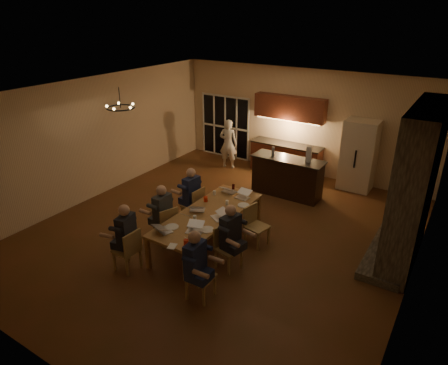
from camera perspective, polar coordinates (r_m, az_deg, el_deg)
floor at (r=9.34m, az=-0.38°, el=-7.12°), size 9.00×9.00×0.00m
back_wall at (r=12.48m, az=11.02°, el=8.49°), size 8.00×0.04×3.20m
left_wall at (r=11.21m, az=-18.06°, el=6.01°), size 0.04×9.00×3.20m
right_wall at (r=7.46m, az=26.60°, el=-4.29°), size 0.04×9.00×3.20m
ceiling at (r=8.17m, az=-0.45°, el=12.66°), size 8.00×9.00×0.04m
french_doors at (r=13.76m, az=0.22°, el=7.95°), size 1.86×0.08×2.10m
fireplace at (r=8.58m, az=25.58°, el=-0.55°), size 0.58×2.50×3.20m
kitchenette at (r=12.42m, az=9.03°, el=6.62°), size 2.24×0.68×2.40m
refrigerator at (r=11.79m, az=18.67°, el=3.69°), size 0.90×0.68×2.00m
dining_table at (r=8.75m, az=-2.24°, el=-6.58°), size 1.10×2.91×0.75m
bar_island at (r=11.05m, az=9.00°, el=0.81°), size 1.98×0.70×1.08m
chair_left_near at (r=8.14m, az=-13.77°, el=-9.29°), size 0.45×0.45×0.89m
chair_left_mid at (r=8.86m, az=-8.41°, el=-5.92°), size 0.56×0.56×0.89m
chair_left_far at (r=9.63m, az=-4.55°, el=-3.17°), size 0.47×0.47×0.89m
chair_right_near at (r=7.23m, az=-3.37°, el=-13.26°), size 0.46×0.46×0.89m
chair_right_mid at (r=7.95m, az=0.68°, el=-9.40°), size 0.52×0.52×0.89m
chair_right_far at (r=8.72m, az=4.76°, el=-6.26°), size 0.52×0.52×0.89m
person_left_near at (r=8.08m, az=-13.70°, el=-7.51°), size 0.71×0.71×1.38m
person_right_near at (r=7.07m, az=-4.11°, el=-11.81°), size 0.61×0.61×1.38m
person_left_mid at (r=8.74m, az=-8.72°, el=-4.56°), size 0.61×0.61×1.38m
person_right_mid at (r=7.85m, az=0.93°, el=-7.76°), size 0.70×0.70×1.38m
person_left_far at (r=9.53m, az=-4.62°, el=-1.82°), size 0.66×0.66×1.38m
standing_person at (r=12.80m, az=0.62°, el=5.55°), size 0.65×0.50×1.60m
chandelier at (r=9.30m, az=-14.54°, el=10.31°), size 0.63×0.63×0.03m
laptop_a at (r=7.95m, az=-8.52°, el=-6.17°), size 0.39×0.37×0.23m
laptop_b at (r=7.86m, az=-4.28°, el=-6.33°), size 0.39×0.37×0.23m
laptop_c at (r=8.66m, az=-3.83°, el=-3.31°), size 0.41×0.40×0.23m
laptop_d at (r=8.32m, az=-0.87°, el=-4.45°), size 0.42×0.40×0.23m
laptop_e at (r=9.49m, az=0.76°, el=-0.72°), size 0.34×0.31×0.23m
laptop_f at (r=9.19m, az=2.61°, el=-1.60°), size 0.34×0.30×0.23m
mug_front at (r=8.31m, az=-4.20°, el=-5.05°), size 0.08×0.08×0.10m
mug_mid at (r=8.91m, az=0.44°, el=-2.87°), size 0.07×0.07×0.10m
mug_back at (r=9.37m, az=-1.38°, el=-1.47°), size 0.07×0.07×0.10m
redcup_near at (r=7.48m, az=-5.44°, el=-8.55°), size 0.09×0.09×0.12m
redcup_mid at (r=9.05m, az=-2.64°, el=-2.37°), size 0.09×0.09×0.12m
can_silver at (r=8.07m, az=-4.64°, el=-5.90°), size 0.06×0.06×0.12m
can_cola at (r=9.66m, az=1.34°, el=-0.60°), size 0.07×0.07×0.12m
can_right at (r=8.56m, az=0.64°, el=-3.99°), size 0.07×0.07×0.12m
plate_near at (r=7.95m, az=-2.43°, el=-6.74°), size 0.28×0.28×0.02m
plate_left at (r=8.11m, az=-7.44°, el=-6.30°), size 0.27×0.27×0.02m
plate_far at (r=8.89m, az=2.79°, el=-3.26°), size 0.26×0.26×0.02m
notepad at (r=7.50m, az=-7.42°, el=-9.01°), size 0.20×0.24×0.01m
bar_bottle at (r=11.00m, az=7.03°, el=4.50°), size 0.08×0.08×0.24m
bar_blender at (r=10.64m, az=12.03°, el=3.97°), size 0.15×0.15×0.42m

